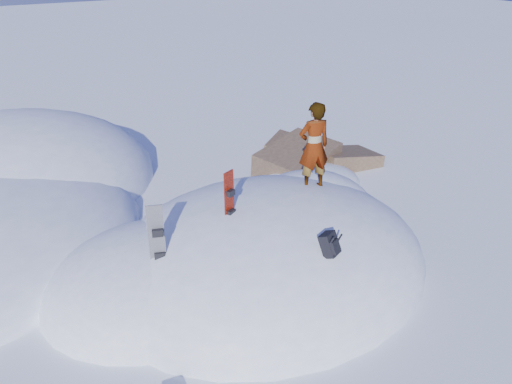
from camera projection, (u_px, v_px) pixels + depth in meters
ground at (267, 265)px, 10.42m from camera, size 120.00×120.00×0.00m
snow_mound at (253, 262)px, 10.50m from camera, size 8.00×6.00×3.00m
rock_outcrop at (308, 174)px, 14.55m from camera, size 4.68×4.41×1.68m
snowboard_red at (230, 205)px, 9.36m from camera, size 0.25×0.18×1.38m
snowboard_dark at (158, 246)px, 8.66m from camera, size 0.36×0.35×1.52m
backpack at (330, 245)px, 8.52m from camera, size 0.39×0.45×0.49m
person at (314, 146)px, 10.38m from camera, size 0.78×0.61×1.90m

